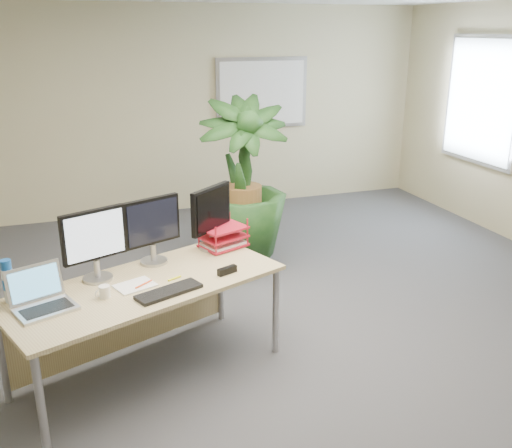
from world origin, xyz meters
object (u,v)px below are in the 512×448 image
object	(u,v)px
floor_plant	(242,199)
monitor_left	(94,240)
desk	(139,298)
monitor_right	(152,226)
laptop	(41,298)

from	to	relation	value
floor_plant	monitor_left	size ratio (longest dim) A/B	2.95
desk	monitor_left	size ratio (longest dim) A/B	4.06
floor_plant	monitor_right	distance (m)	1.73
floor_plant	monitor_left	xyz separation A→B (m)	(-1.52, -1.49, 0.27)
monitor_left	laptop	bearing A→B (deg)	-138.56
monitor_left	laptop	distance (m)	0.53
desk	monitor_right	distance (m)	0.53
desk	floor_plant	bearing A→B (deg)	51.17
monitor_right	laptop	xyz separation A→B (m)	(-0.78, -0.50, -0.23)
laptop	floor_plant	bearing A→B (deg)	43.88
desk	floor_plant	xyz separation A→B (m)	(1.26, 1.56, 0.17)
laptop	monitor_right	bearing A→B (deg)	32.49
monitor_left	laptop	size ratio (longest dim) A/B	1.16
monitor_right	laptop	bearing A→B (deg)	-147.51
floor_plant	monitor_right	world-z (taller)	floor_plant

